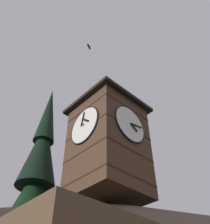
# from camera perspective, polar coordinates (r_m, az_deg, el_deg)

# --- Properties ---
(clock_tower) EXTENTS (4.77, 4.77, 9.61)m
(clock_tower) POSITION_cam_1_polar(r_m,az_deg,el_deg) (17.82, 0.62, -6.31)
(clock_tower) COLOR #4C3323
(clock_tower) RESTS_ON building_main
(pine_tree_behind) EXTENTS (5.50, 5.50, 20.00)m
(pine_tree_behind) POSITION_cam_1_polar(r_m,az_deg,el_deg) (19.99, -16.02, -20.54)
(pine_tree_behind) COLOR #473323
(pine_tree_behind) RESTS_ON ground_plane
(flying_bird_high) EXTENTS (0.61, 0.41, 0.13)m
(flying_bird_high) POSITION_cam_1_polar(r_m,az_deg,el_deg) (25.36, -3.54, 14.03)
(flying_bird_high) COLOR black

